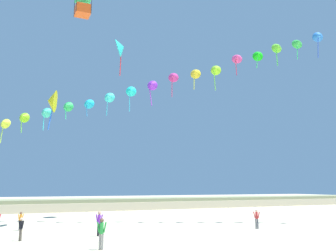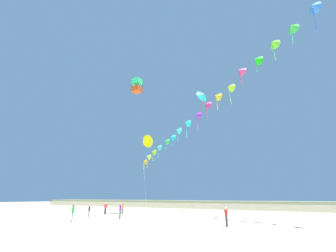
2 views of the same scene
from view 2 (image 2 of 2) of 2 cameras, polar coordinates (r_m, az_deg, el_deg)
ground_plane at (r=18.48m, az=-20.88°, el=-24.20°), size 240.00×240.00×0.00m
dune_ridge at (r=53.20m, az=16.58°, el=-18.67°), size 120.00×8.44×1.68m
person_near_left at (r=21.59m, az=14.57°, el=-21.14°), size 0.46×0.44×1.61m
person_near_right at (r=29.34m, az=-12.02°, el=-20.08°), size 0.48×0.51×1.74m
person_mid_center at (r=33.00m, az=-19.38°, el=-19.44°), size 0.38×0.46×1.50m
person_far_left at (r=26.44m, az=-23.01°, el=-19.45°), size 0.53×0.44×1.74m
person_far_right at (r=37.02m, az=-15.58°, el=-19.31°), size 0.57×0.30×1.68m
person_far_center at (r=37.14m, az=-11.46°, el=-19.75°), size 0.49×0.32×1.49m
kite_banner_string at (r=33.34m, az=8.36°, el=4.02°), size 35.05×19.35×20.53m
large_kite_low_lead at (r=42.73m, az=8.83°, el=7.72°), size 2.23×2.74×4.89m
large_kite_mid_trail at (r=36.87m, az=-7.94°, el=10.10°), size 1.34×1.34×2.24m
large_kite_high_solo at (r=38.94m, az=-5.44°, el=-3.92°), size 1.44×2.33×3.95m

